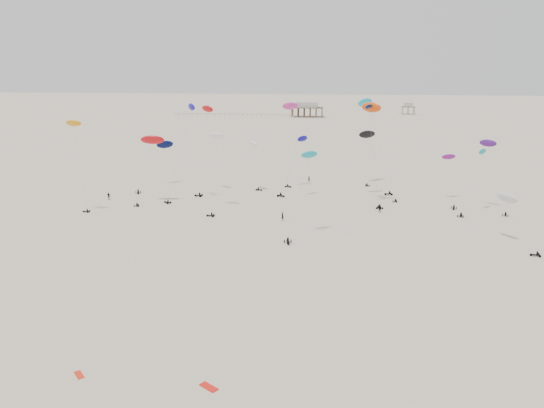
# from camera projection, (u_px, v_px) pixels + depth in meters

# --- Properties ---
(ground_plane) EXTENTS (900.00, 900.00, 0.00)m
(ground_plane) POSITION_uv_depth(u_px,v_px,m) (308.00, 151.00, 211.92)
(ground_plane) COLOR beige
(pavilion_main) EXTENTS (21.00, 13.00, 9.80)m
(pavilion_main) POSITION_uv_depth(u_px,v_px,m) (307.00, 110.00, 356.08)
(pavilion_main) COLOR brown
(pavilion_main) RESTS_ON ground
(pavilion_small) EXTENTS (9.00, 7.00, 8.00)m
(pavilion_small) POSITION_uv_depth(u_px,v_px,m) (408.00, 109.00, 376.38)
(pavilion_small) COLOR brown
(pavilion_small) RESTS_ON ground
(pier_fence) EXTENTS (80.20, 0.20, 1.50)m
(pier_fence) POSITION_uv_depth(u_px,v_px,m) (231.00, 115.00, 363.41)
(pier_fence) COLOR black
(pier_fence) RESTS_ON ground
(rig_0) EXTENTS (6.11, 12.42, 17.47)m
(rig_0) POSITION_uv_depth(u_px,v_px,m) (301.00, 189.00, 104.13)
(rig_0) COLOR black
(rig_0) RESTS_ON ground
(rig_1) EXTENTS (7.86, 11.11, 15.88)m
(rig_1) POSITION_uv_depth(u_px,v_px,m) (472.00, 181.00, 121.45)
(rig_1) COLOR black
(rig_1) RESTS_ON ground
(rig_2) EXTENTS (5.56, 4.48, 21.30)m
(rig_2) POSITION_uv_depth(u_px,v_px,m) (76.00, 141.00, 121.34)
(rig_2) COLOR black
(rig_2) RESTS_ON ground
(rig_3) EXTENTS (4.07, 14.84, 15.41)m
(rig_3) POSITION_uv_depth(u_px,v_px,m) (450.00, 173.00, 131.61)
(rig_3) COLOR black
(rig_3) RESTS_ON ground
(rig_4) EXTENTS (5.04, 6.04, 23.50)m
(rig_4) POSITION_uv_depth(u_px,v_px,m) (290.00, 120.00, 146.34)
(rig_4) COLOR black
(rig_4) RESTS_ON ground
(rig_5) EXTENTS (5.87, 12.33, 17.11)m
(rig_5) POSITION_uv_depth(u_px,v_px,m) (492.00, 160.00, 124.40)
(rig_5) COLOR black
(rig_5) RESTS_ON ground
(rig_6) EXTENTS (6.70, 17.89, 17.55)m
(rig_6) POSITION_uv_depth(u_px,v_px,m) (160.00, 154.00, 149.60)
(rig_6) COLOR black
(rig_6) RESTS_ON ground
(rig_7) EXTENTS (8.07, 6.88, 15.69)m
(rig_7) POSITION_uv_depth(u_px,v_px,m) (294.00, 161.00, 137.19)
(rig_7) COLOR black
(rig_7) RESTS_ON ground
(rig_8) EXTENTS (5.82, 11.13, 24.42)m
(rig_8) POSITION_uv_depth(u_px,v_px,m) (365.00, 109.00, 150.99)
(rig_8) COLOR black
(rig_8) RESTS_ON ground
(rig_9) EXTENTS (4.34, 13.24, 19.18)m
(rig_9) POSITION_uv_depth(u_px,v_px,m) (215.00, 155.00, 124.49)
(rig_9) COLOR black
(rig_9) RESTS_ON ground
(rig_10) EXTENTS (7.35, 12.13, 24.39)m
(rig_10) POSITION_uv_depth(u_px,v_px,m) (185.00, 131.00, 132.76)
(rig_10) COLOR black
(rig_10) RESTS_ON ground
(rig_11) EXTENTS (5.50, 10.76, 24.34)m
(rig_11) POSITION_uv_depth(u_px,v_px,m) (373.00, 149.00, 127.44)
(rig_11) COLOR black
(rig_11) RESTS_ON ground
(rig_12) EXTENTS (5.77, 13.78, 12.73)m
(rig_12) POSITION_uv_depth(u_px,v_px,m) (512.00, 206.00, 101.61)
(rig_12) COLOR black
(rig_12) RESTS_ON ground
(rig_13) EXTENTS (9.99, 5.41, 16.79)m
(rig_13) POSITION_uv_depth(u_px,v_px,m) (372.00, 148.00, 139.04)
(rig_13) COLOR black
(rig_13) RESTS_ON ground
(rig_14) EXTENTS (5.05, 5.40, 13.59)m
(rig_14) POSITION_uv_depth(u_px,v_px,m) (255.00, 152.00, 143.76)
(rig_14) COLOR black
(rig_14) RESTS_ON ground
(rig_15) EXTENTS (6.21, 9.43, 17.03)m
(rig_15) POSITION_uv_depth(u_px,v_px,m) (151.00, 145.00, 130.66)
(rig_15) COLOR black
(rig_15) RESTS_ON ground
(rig_16) EXTENTS (10.54, 6.23, 24.50)m
(rig_16) POSITION_uv_depth(u_px,v_px,m) (373.00, 115.00, 130.33)
(rig_16) COLOR black
(rig_16) RESTS_ON ground
(rig_17) EXTENTS (4.80, 13.27, 23.41)m
(rig_17) POSITION_uv_depth(u_px,v_px,m) (205.00, 131.00, 141.13)
(rig_17) COLOR black
(rig_17) RESTS_ON ground
(spectator_0) EXTENTS (0.95, 0.92, 2.16)m
(spectator_0) POSITION_uv_depth(u_px,v_px,m) (283.00, 220.00, 116.64)
(spectator_0) COLOR black
(spectator_0) RESTS_ON ground
(spectator_1) EXTENTS (1.27, 1.18, 2.27)m
(spectator_1) POSITION_uv_depth(u_px,v_px,m) (380.00, 212.00, 122.94)
(spectator_1) COLOR black
(spectator_1) RESTS_ON ground
(spectator_2) EXTENTS (1.29, 0.72, 2.16)m
(spectator_2) POSITION_uv_depth(u_px,v_px,m) (109.00, 200.00, 134.90)
(spectator_2) COLOR black
(spectator_2) RESTS_ON ground
(spectator_3) EXTENTS (0.92, 0.85, 2.08)m
(spectator_3) POSITION_uv_depth(u_px,v_px,m) (309.00, 182.00, 155.75)
(spectator_3) COLOR black
(spectator_3) RESTS_ON ground
(grounded_kite_a) EXTENTS (2.33, 1.97, 0.08)m
(grounded_kite_a) POSITION_uv_depth(u_px,v_px,m) (209.00, 387.00, 55.89)
(grounded_kite_a) COLOR red
(grounded_kite_a) RESTS_ON ground
(grounded_kite_b) EXTENTS (1.73, 1.80, 0.07)m
(grounded_kite_b) POSITION_uv_depth(u_px,v_px,m) (79.00, 375.00, 58.13)
(grounded_kite_b) COLOR red
(grounded_kite_b) RESTS_ON ground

